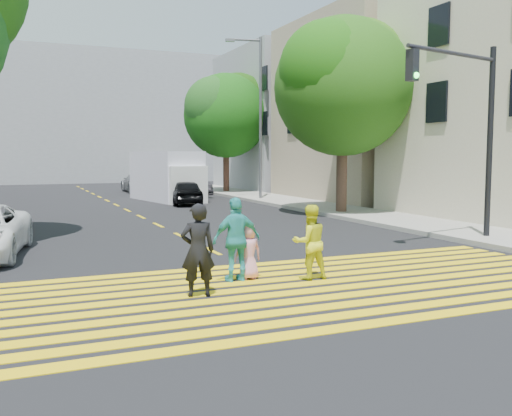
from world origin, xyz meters
TOP-DOWN VIEW (x-y plane):
  - ground at (0.00, 0.00)m, footprint 120.00×120.00m
  - sidewalk_right at (8.50, 15.00)m, footprint 3.00×60.00m
  - crosswalk at (0.00, 1.28)m, footprint 13.40×5.30m
  - lane_line at (0.00, 22.50)m, footprint 0.12×34.40m
  - building_right_tan at (15.00, 19.00)m, footprint 10.00×10.00m
  - building_right_grey at (15.00, 30.00)m, footprint 10.00×10.00m
  - backdrop_block at (0.00, 48.00)m, footprint 30.00×8.00m
  - tree_right_near at (8.05, 12.51)m, footprint 7.05×6.85m
  - tree_right_far at (8.24, 27.11)m, footprint 6.58×6.34m
  - pedestrian_man at (-1.80, 1.44)m, footprint 0.66×0.48m
  - pedestrian_woman at (0.75, 1.95)m, footprint 0.78×0.63m
  - pedestrian_child at (-0.43, 2.40)m, footprint 0.57×0.37m
  - pedestrian_extra at (-0.71, 2.32)m, footprint 1.00×0.43m
  - dark_car_near at (3.32, 19.88)m, footprint 2.10×3.90m
  - silver_car at (3.09, 30.51)m, footprint 1.91×4.60m
  - dark_car_parked at (4.97, 25.30)m, footprint 2.08×4.48m
  - white_van at (3.13, 22.65)m, footprint 3.05×6.03m
  - traffic_signal at (7.05, 4.25)m, footprint 3.78×1.11m
  - street_lamp at (7.66, 20.71)m, footprint 2.00×0.59m

SIDE VIEW (x-z plane):
  - ground at x=0.00m, z-range 0.00..0.00m
  - lane_line at x=0.00m, z-range 0.00..0.01m
  - crosswalk at x=0.00m, z-range 0.00..0.01m
  - sidewalk_right at x=8.50m, z-range 0.00..0.15m
  - pedestrian_child at x=-0.43m, z-range 0.00..1.15m
  - dark_car_near at x=3.32m, z-range 0.00..1.26m
  - silver_car at x=3.09m, z-range 0.00..1.33m
  - dark_car_parked at x=4.97m, z-range 0.00..1.42m
  - pedestrian_woman at x=0.75m, z-range 0.00..1.53m
  - pedestrian_man at x=-1.80m, z-range 0.00..1.69m
  - pedestrian_extra at x=-0.71m, z-range 0.00..1.70m
  - white_van at x=3.13m, z-range -0.07..2.65m
  - traffic_signal at x=7.05m, z-range 0.83..6.47m
  - building_right_tan at x=15.00m, z-range 0.00..10.00m
  - building_right_grey at x=15.00m, z-range 0.00..10.00m
  - street_lamp at x=7.66m, z-range 0.66..9.55m
  - tree_right_far at x=8.24m, z-range 1.39..9.35m
  - tree_right_near at x=8.05m, z-range 1.48..9.85m
  - backdrop_block at x=0.00m, z-range 0.00..12.00m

